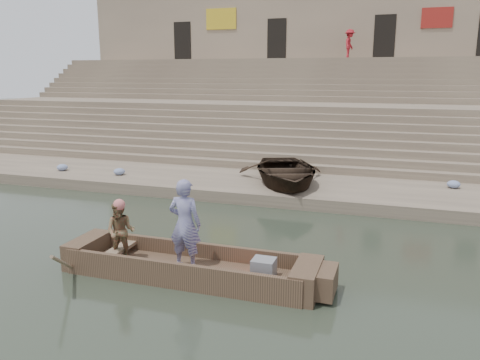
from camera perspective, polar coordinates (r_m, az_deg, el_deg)
The scene contains 14 objects.
ground at distance 11.35m, azimuth -16.39°, elevation -10.12°, with size 120.00×120.00×0.00m, color #263024.
lower_landing at distance 18.09m, azimuth -2.02°, elevation -0.42°, with size 32.00×4.00×0.40m, color gray.
mid_landing at distance 24.96m, azimuth 3.97°, elevation 5.99°, with size 32.00×3.00×2.80m, color gray.
upper_landing at distance 31.67m, azimuth 7.21°, elevation 9.51°, with size 32.00×3.00×5.20m, color gray.
ghat_steps at distance 26.55m, azimuth 4.90°, elevation 7.24°, with size 32.00×11.00×5.20m.
building_wall at distance 35.57m, azimuth 8.65°, elevation 14.65°, with size 32.00×5.07×11.20m.
main_rowboat at distance 10.49m, azimuth -6.13°, elevation -10.92°, with size 5.00×1.30×0.22m, color brown.
rowboat_trim at distance 10.33m, azimuth -5.10°, elevation -10.10°, with size 6.04×2.63×2.01m.
standing_man at distance 10.12m, azimuth -6.62°, elevation -5.26°, with size 0.71×0.47×1.95m, color navy.
rowing_man at distance 10.85m, azimuth -14.13°, elevation -6.02°, with size 0.65×0.51×1.34m, color #297B44.
television at distance 9.84m, azimuth 2.80°, elevation -10.54°, with size 0.46×0.42×0.40m.
beached_rowboat at distance 17.12m, azimuth 5.45°, elevation 1.05°, with size 3.19×4.47×0.93m, color #2D2116.
pedestrian at distance 31.42m, azimuth 13.02°, elevation 15.63°, with size 1.14×0.66×1.77m, color #A61C25.
cloth_bundles at distance 18.26m, azimuth -4.83°, elevation 0.73°, with size 15.38×2.19×0.26m.
Camera 1 is at (6.14, -8.52, 4.30)m, focal length 35.54 mm.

